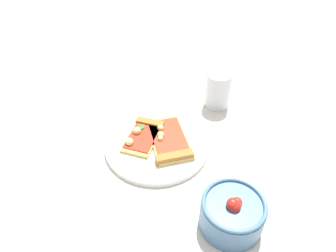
% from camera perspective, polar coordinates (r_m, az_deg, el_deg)
% --- Properties ---
extents(ground_plane, '(2.40, 2.40, 0.00)m').
position_cam_1_polar(ground_plane, '(0.79, 0.17, -2.98)').
color(ground_plane, beige).
rests_on(ground_plane, ground).
extents(plate, '(0.25, 0.25, 0.01)m').
position_cam_1_polar(plate, '(0.78, -1.98, -3.21)').
color(plate, white).
rests_on(plate, ground_plane).
extents(pizza_slice_near, '(0.18, 0.14, 0.02)m').
position_cam_1_polar(pizza_slice_near, '(0.76, 0.03, -2.76)').
color(pizza_slice_near, '#E5B256').
rests_on(pizza_slice_near, plate).
extents(pizza_slice_far, '(0.13, 0.09, 0.03)m').
position_cam_1_polar(pizza_slice_far, '(0.78, -4.47, -1.51)').
color(pizza_slice_far, '#E5B256').
rests_on(pizza_slice_far, plate).
extents(salad_bowl, '(0.12, 0.12, 0.08)m').
position_cam_1_polar(salad_bowl, '(0.63, 11.39, -15.00)').
color(salad_bowl, '#4C7299').
rests_on(salad_bowl, ground_plane).
extents(soda_glass, '(0.07, 0.07, 0.10)m').
position_cam_1_polar(soda_glass, '(0.89, 8.89, 6.22)').
color(soda_glass, silver).
rests_on(soda_glass, ground_plane).
extents(paper_napkin, '(0.18, 0.18, 0.00)m').
position_cam_1_polar(paper_napkin, '(0.96, -13.87, 5.39)').
color(paper_napkin, silver).
rests_on(paper_napkin, ground_plane).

